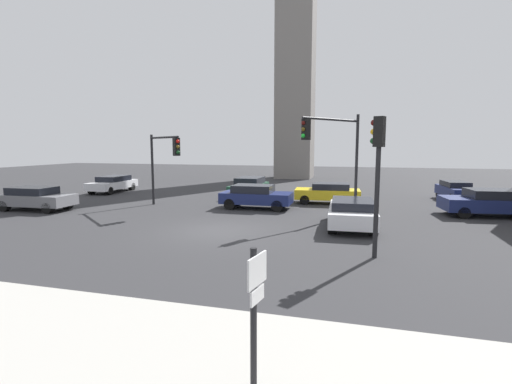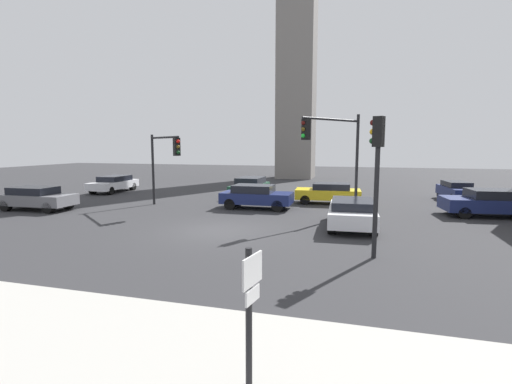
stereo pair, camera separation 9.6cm
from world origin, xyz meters
TOP-DOWN VIEW (x-y plane):
  - ground_plane at (0.00, 0.00)m, footprint 107.48×107.48m
  - sidewalk_corner at (0.00, -10.03)m, footprint 38.69×4.22m
  - direction_sign at (4.65, -10.52)m, footprint 0.18×0.58m
  - traffic_light_0 at (6.65, -2.41)m, footprint 0.49×0.41m
  - traffic_light_1 at (-5.23, 4.79)m, footprint 3.31×2.71m
  - traffic_light_2 at (4.77, 4.41)m, footprint 2.67×3.83m
  - car_0 at (12.99, 7.16)m, footprint 4.97×2.68m
  - car_1 at (-1.82, 11.33)m, footprint 2.00×4.57m
  - car_2 at (-13.46, 11.02)m, footprint 2.01×4.68m
  - car_3 at (-12.38, 2.23)m, footprint 4.46×1.97m
  - car_4 at (4.14, 9.46)m, footprint 4.31×2.12m
  - car_5 at (5.82, 2.32)m, footprint 2.27×4.70m
  - car_6 at (12.58, 12.99)m, footprint 2.05×4.16m
  - car_7 at (0.06, 6.28)m, footprint 4.28×2.02m
  - skyline_tower at (-1.31, 28.59)m, footprint 4.13×4.13m

SIDE VIEW (x-z plane):
  - ground_plane at x=0.00m, z-range 0.00..0.00m
  - sidewalk_corner at x=0.00m, z-range 0.00..0.15m
  - car_2 at x=-13.46m, z-range 0.05..1.38m
  - car_4 at x=4.14m, z-range 0.05..1.40m
  - car_5 at x=5.82m, z-range 0.05..1.40m
  - car_6 at x=12.58m, z-range 0.06..1.41m
  - car_3 at x=-12.38m, z-range 0.05..1.43m
  - car_1 at x=-1.82m, z-range 0.03..1.48m
  - car_7 at x=0.06m, z-range 0.05..1.49m
  - car_0 at x=12.99m, z-range 0.04..1.51m
  - direction_sign at x=4.65m, z-range 0.37..2.59m
  - traffic_light_1 at x=-5.23m, z-range 1.03..5.54m
  - traffic_light_0 at x=6.65m, z-range 0.96..5.73m
  - traffic_light_2 at x=4.77m, z-range 1.16..6.67m
  - skyline_tower at x=-1.31m, z-range 0.00..32.96m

